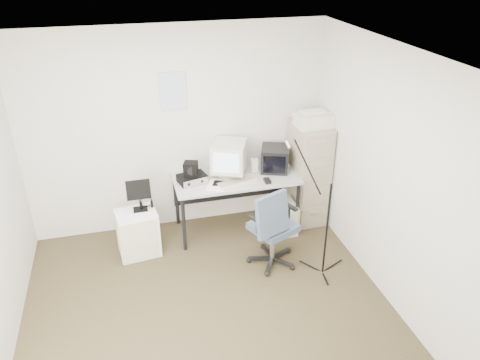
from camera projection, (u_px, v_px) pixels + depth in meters
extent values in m
cube|color=#2C281B|center=(211.00, 315.00, 4.61)|extent=(3.60, 3.60, 0.01)
cube|color=white|center=(201.00, 60.00, 3.45)|extent=(3.60, 3.60, 0.01)
cube|color=beige|center=(177.00, 131.00, 5.57)|extent=(3.60, 0.02, 2.50)
cube|color=beige|center=(393.00, 181.00, 4.44)|extent=(0.02, 3.60, 2.50)
cube|color=white|center=(173.00, 91.00, 5.33)|extent=(0.30, 0.02, 0.44)
cube|color=gray|center=(308.00, 173.00, 5.93)|extent=(0.40, 0.60, 1.30)
cube|color=beige|center=(313.00, 120.00, 5.55)|extent=(0.43, 0.30, 0.16)
cube|color=#A2A39A|center=(236.00, 203.00, 5.82)|extent=(1.50, 0.70, 0.73)
cube|color=beige|center=(229.00, 159.00, 5.60)|extent=(0.51, 0.52, 0.43)
cube|color=black|center=(275.00, 159.00, 5.77)|extent=(0.43, 0.44, 0.30)
cube|color=beige|center=(254.00, 165.00, 5.77)|extent=(0.09, 0.09, 0.16)
cube|color=beige|center=(236.00, 182.00, 5.51)|extent=(0.53, 0.31, 0.03)
cube|color=black|center=(267.00, 181.00, 5.53)|extent=(0.07, 0.12, 0.04)
cube|color=black|center=(192.00, 179.00, 5.52)|extent=(0.37, 0.30, 0.09)
cube|color=black|center=(191.00, 168.00, 5.48)|extent=(0.20, 0.19, 0.16)
cube|color=white|center=(217.00, 185.00, 5.45)|extent=(0.30, 0.34, 0.02)
cube|color=beige|center=(287.00, 216.00, 5.88)|extent=(0.20, 0.41, 0.38)
cube|color=slate|center=(273.00, 226.00, 5.13)|extent=(0.75, 0.75, 0.99)
cube|color=white|center=(138.00, 233.00, 5.39)|extent=(0.49, 0.41, 0.55)
cube|color=black|center=(139.00, 195.00, 5.23)|extent=(0.29, 0.19, 0.39)
torus|color=black|center=(147.00, 204.00, 5.34)|extent=(0.16, 0.16, 0.03)
cylinder|color=black|center=(328.00, 216.00, 4.87)|extent=(0.02, 0.02, 1.44)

